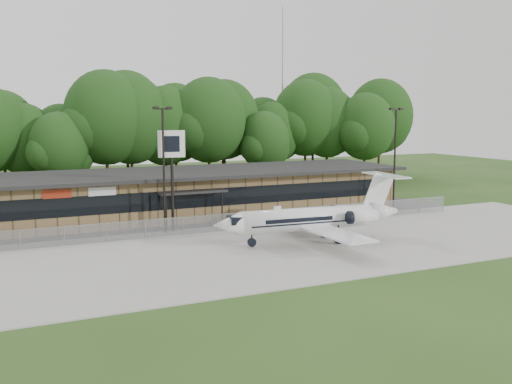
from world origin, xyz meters
name	(u,v)px	position (x,y,z in m)	size (l,w,h in m)	color
ground	(324,279)	(0.00, 0.00, 0.00)	(160.00, 160.00, 0.00)	#264518
apron	(266,249)	(0.00, 8.00, 0.04)	(64.00, 18.00, 0.08)	#9E9B93
parking_lot	(210,222)	(0.00, 19.50, 0.03)	(50.00, 9.00, 0.06)	#383835
terminal	(194,192)	(0.00, 23.94, 2.18)	(41.00, 11.65, 4.30)	brown
fence	(229,222)	(0.00, 15.00, 0.78)	(46.00, 0.04, 1.52)	gray
treeline	(147,131)	(0.00, 42.00, 7.50)	(72.00, 12.00, 15.00)	#143C13
radio_mast	(282,94)	(22.00, 48.00, 12.50)	(0.20, 0.20, 25.00)	gray
light_pole_mid	(164,160)	(-5.00, 16.50, 5.98)	(1.55, 0.30, 10.23)	black
light_pole_right	(395,152)	(18.00, 16.50, 5.98)	(1.55, 0.30, 10.23)	black
business_jet	(315,219)	(4.25, 8.31, 1.83)	(15.22, 13.57, 5.12)	white
pole_sign	(172,155)	(-4.24, 16.80, 6.38)	(2.20, 0.49, 8.34)	black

